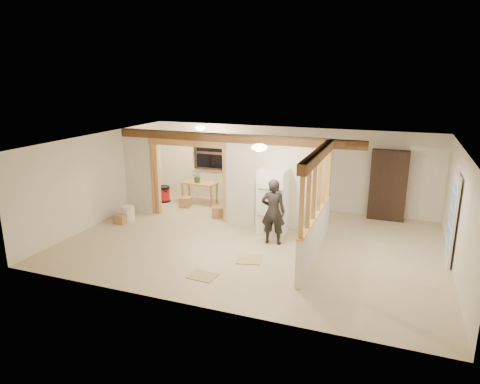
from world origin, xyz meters
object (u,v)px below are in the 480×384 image
at_px(refrigerator, 273,202).
at_px(work_table, 200,193).
at_px(shop_vac, 164,194).
at_px(bookshelf, 388,185).
at_px(woman, 273,212).

xyz_separation_m(refrigerator, work_table, (-2.97, 1.76, -0.51)).
height_order(shop_vac, bookshelf, bookshelf).
distance_m(refrigerator, work_table, 3.49).
xyz_separation_m(woman, shop_vac, (-4.35, 2.20, -0.55)).
height_order(refrigerator, shop_vac, refrigerator).
relative_size(shop_vac, bookshelf, 0.26).
distance_m(shop_vac, bookshelf, 6.94).
bearing_deg(work_table, woman, -33.62).
bearing_deg(bookshelf, refrigerator, -140.98).
bearing_deg(work_table, shop_vac, -163.07).
bearing_deg(woman, work_table, -42.89).
distance_m(work_table, shop_vac, 1.19).
bearing_deg(bookshelf, shop_vac, -174.05).
relative_size(woman, bookshelf, 0.82).
distance_m(woman, work_table, 4.05).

